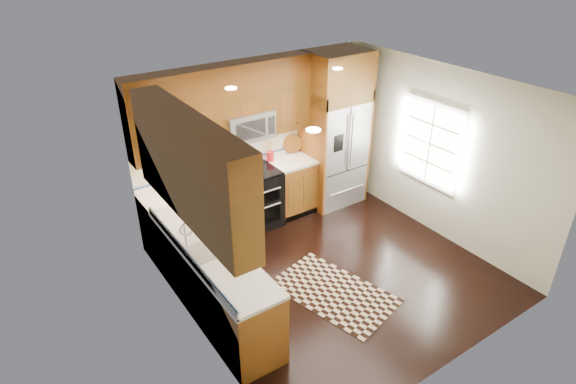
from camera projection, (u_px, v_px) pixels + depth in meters
ground at (332, 271)px, 6.74m from camera, size 4.00×4.00×0.00m
wall_back at (256, 140)px, 7.57m from camera, size 4.00×0.02×2.60m
wall_left at (190, 240)px, 5.13m from camera, size 0.02×4.00×2.60m
wall_right at (441, 154)px, 7.10m from camera, size 0.02×4.00×2.60m
window at (431, 143)px, 7.19m from camera, size 0.04×1.10×1.30m
base_cabinets at (221, 243)px, 6.57m from camera, size 2.85×3.00×0.90m
countertop at (225, 207)px, 6.50m from camera, size 2.86×3.01×0.04m
upper_cabinets at (212, 129)px, 5.99m from camera, size 2.85×3.00×1.15m
range at (254, 199)px, 7.60m from camera, size 0.76×0.67×0.95m
microwave at (247, 125)px, 7.13m from camera, size 0.76×0.40×0.42m
refrigerator at (335, 130)px, 7.94m from camera, size 0.98×0.75×2.60m
sink_faucet at (206, 245)px, 5.58m from camera, size 0.54×0.44×0.37m
rug at (334, 292)px, 6.34m from camera, size 1.30×1.75×0.01m
knife_block at (212, 175)px, 7.04m from camera, size 0.15×0.17×0.28m
utensil_crock at (270, 154)px, 7.69m from camera, size 0.12×0.12×0.34m
cutting_board at (292, 152)px, 8.02m from camera, size 0.40×0.40×0.02m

